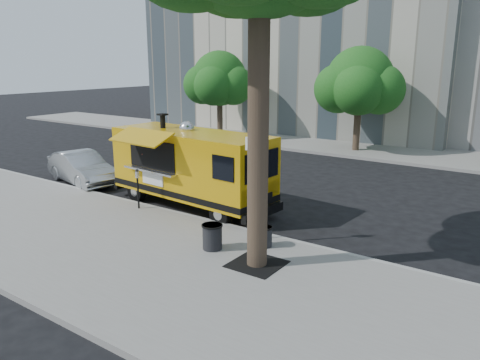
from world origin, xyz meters
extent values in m
plane|color=black|center=(0.00, 0.00, 0.00)|extent=(120.00, 120.00, 0.00)
cube|color=gray|center=(0.00, -4.00, 0.07)|extent=(60.00, 6.00, 0.15)
cube|color=#999993|center=(0.00, -0.93, 0.07)|extent=(60.00, 0.14, 0.16)
cube|color=gray|center=(0.00, 13.50, 0.07)|extent=(60.00, 5.00, 0.15)
cylinder|color=#33261C|center=(2.60, -2.80, 3.40)|extent=(0.48, 0.48, 6.50)
cube|color=black|center=(2.60, -2.80, 0.15)|extent=(1.20, 1.20, 0.02)
cylinder|color=#33261C|center=(-10.00, 12.30, 1.45)|extent=(0.36, 0.36, 2.60)
sphere|color=#144C15|center=(-10.00, 12.30, 3.79)|extent=(3.42, 3.42, 3.42)
cylinder|color=#33261C|center=(-1.00, 12.70, 1.45)|extent=(0.36, 0.36, 2.60)
sphere|color=#144C15|center=(-1.00, 12.70, 3.85)|extent=(3.60, 3.60, 3.60)
cylinder|color=silver|center=(1.55, -1.55, 1.65)|extent=(0.06, 0.06, 3.00)
cube|color=white|center=(1.55, -1.55, 2.80)|extent=(0.28, 0.02, 0.35)
cylinder|color=black|center=(-3.00, -1.35, 0.68)|extent=(0.06, 0.06, 1.05)
cube|color=silver|center=(-3.00, -1.35, 1.30)|extent=(0.10, 0.08, 0.22)
sphere|color=black|center=(-3.00, -1.35, 1.43)|extent=(0.11, 0.11, 0.11)
cube|color=#D0990A|center=(-2.00, 0.20, 1.53)|extent=(6.08, 2.47, 2.15)
cube|color=black|center=(-2.00, 0.20, 0.66)|extent=(6.10, 2.49, 0.20)
cube|color=black|center=(1.04, -0.04, 0.41)|extent=(0.33, 1.92, 0.27)
cube|color=black|center=(-5.04, 0.44, 0.41)|extent=(0.33, 1.92, 0.27)
cube|color=black|center=(0.98, -0.04, 1.87)|extent=(0.18, 1.61, 0.87)
cylinder|color=black|center=(-0.02, -0.80, 0.37)|extent=(0.75, 0.31, 0.73)
cylinder|color=black|center=(0.12, 0.88, 0.37)|extent=(0.75, 0.31, 0.73)
cylinder|color=black|center=(-4.02, -0.48, 0.37)|extent=(0.75, 0.31, 0.73)
cylinder|color=black|center=(-3.89, 1.19, 0.37)|extent=(0.75, 0.31, 0.73)
cube|color=black|center=(-2.89, -0.68, 1.87)|extent=(2.20, 0.35, 0.96)
cube|color=silver|center=(-2.91, -0.84, 1.35)|extent=(2.41, 0.54, 0.06)
cube|color=#D0990A|center=(-2.93, -1.16, 2.52)|extent=(2.35, 1.04, 0.39)
cube|color=white|center=(-2.90, -0.76, 1.07)|extent=(1.00, 0.12, 0.46)
cylinder|color=black|center=(-3.37, 0.31, 2.83)|extent=(0.18, 0.18, 0.50)
sphere|color=silver|center=(-2.35, 0.41, 2.65)|extent=(0.51, 0.51, 0.51)
sphere|color=maroon|center=(-3.37, -0.35, 1.82)|extent=(0.77, 0.77, 0.77)
cylinder|color=#FF590C|center=(-3.39, -0.58, 1.69)|extent=(0.32, 0.13, 0.31)
imported|color=#A4A8AB|center=(-7.75, 0.00, 0.65)|extent=(4.13, 2.21, 1.29)
cylinder|color=black|center=(1.13, -2.66, 0.48)|extent=(0.51, 0.51, 0.66)
cylinder|color=black|center=(1.13, -2.66, 0.79)|extent=(0.55, 0.55, 0.04)
cylinder|color=black|center=(2.14, -1.74, 0.42)|extent=(0.42, 0.42, 0.54)
cylinder|color=black|center=(2.14, -1.74, 0.67)|extent=(0.45, 0.45, 0.04)
camera|label=1|loc=(8.22, -11.56, 4.93)|focal=35.00mm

